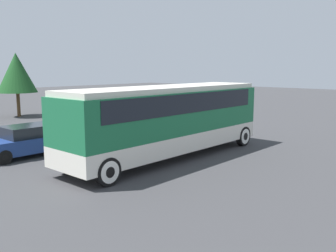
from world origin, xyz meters
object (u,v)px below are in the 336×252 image
object	(u,v)px
parked_car_far	(162,120)
tour_bus	(169,115)
parked_car_near	(32,140)
parked_car_mid	(81,122)

from	to	relation	value
parked_car_far	tour_bus	bearing A→B (deg)	-134.61
tour_bus	parked_car_near	size ratio (longest dim) A/B	2.47
parked_car_far	parked_car_mid	bearing A→B (deg)	145.14
parked_car_near	parked_car_far	xyz separation A→B (m)	(9.19, 0.18, -0.03)
tour_bus	parked_car_near	bearing A→B (deg)	127.04
parked_car_mid	parked_car_far	size ratio (longest dim) A/B	1.07
parked_car_near	parked_car_far	bearing A→B (deg)	1.12
parked_car_mid	parked_car_far	bearing A→B (deg)	-34.86
parked_car_mid	parked_car_far	world-z (taller)	parked_car_mid
tour_bus	parked_car_mid	world-z (taller)	tour_bus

